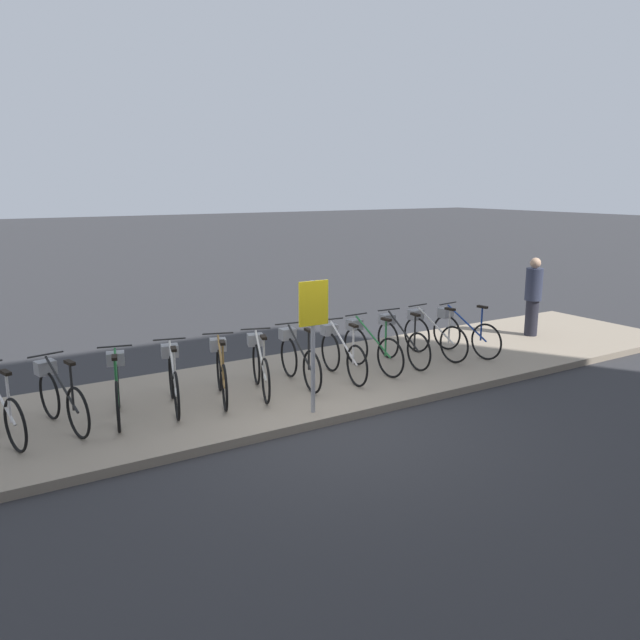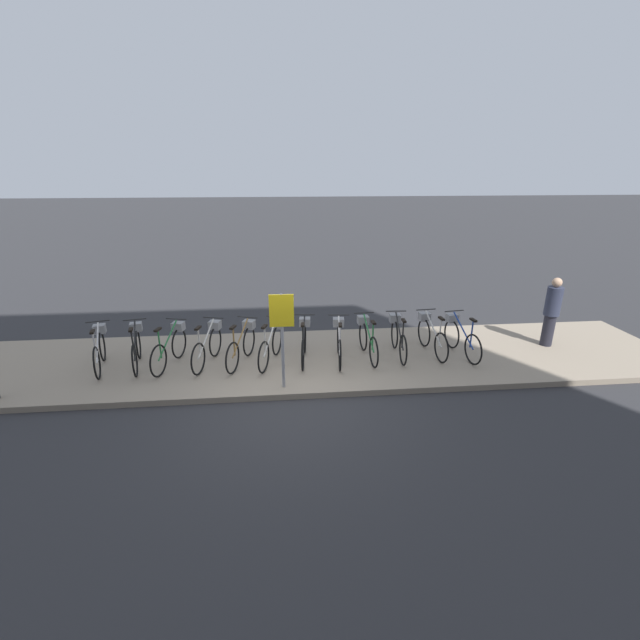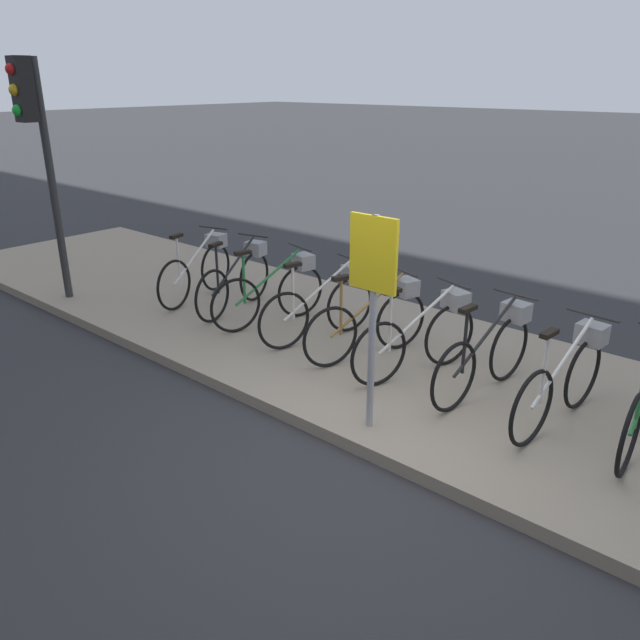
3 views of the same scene
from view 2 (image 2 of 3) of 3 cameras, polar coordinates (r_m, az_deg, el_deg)
The scene contains 16 objects.
ground_plane at distance 8.05m, azimuth -3.85°, elevation -10.58°, with size 120.00×120.00×0.00m, color #2D2D30.
sidewalk at distance 9.45m, azimuth -4.17°, elevation -5.38°, with size 17.09×3.22×0.12m.
parked_bicycle_0 at distance 9.91m, azimuth -27.34°, elevation -3.34°, with size 0.55×1.53×0.96m.
parked_bicycle_1 at distance 9.70m, azimuth -23.30°, elevation -3.19°, with size 0.51×1.54×0.96m.
parked_bicycle_2 at distance 9.46m, azimuth -19.26°, elevation -3.22°, with size 0.54×1.53×0.96m.
parked_bicycle_3 at distance 9.31m, azimuth -14.64°, elevation -3.10°, with size 0.54×1.53×0.96m.
parked_bicycle_4 at distance 9.20m, azimuth -10.28°, elevation -3.06°, with size 0.62×1.50×0.96m.
parked_bicycle_5 at distance 9.14m, azimuth -6.43°, elevation -2.99°, with size 0.61×1.51×0.96m.
parked_bicycle_6 at distance 9.20m, azimuth -2.15°, elevation -2.72°, with size 0.46×1.56×0.96m.
parked_bicycle_7 at distance 9.19m, azimuth 2.55°, elevation -2.76°, with size 0.46×1.56×0.96m.
parked_bicycle_8 at distance 9.37m, azimuth 6.32°, elevation -2.40°, with size 0.46×1.57×0.96m.
parked_bicycle_9 at distance 9.58m, azimuth 10.36°, elevation -2.12°, with size 0.46×1.57×0.96m.
parked_bicycle_10 at distance 9.85m, azimuth 14.56°, elevation -1.83°, with size 0.46×1.56×0.96m.
parked_bicycle_11 at distance 9.94m, azimuth 18.18°, elevation -2.00°, with size 0.46×1.56×0.96m.
pedestrian at distance 11.12m, azimuth 28.51°, elevation 1.10°, with size 0.34×0.34×1.62m.
sign_post at distance 7.73m, azimuth -5.10°, elevation -0.70°, with size 0.44×0.07×1.83m.
Camera 2 is at (-0.13, -6.96, 4.04)m, focal length 24.00 mm.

